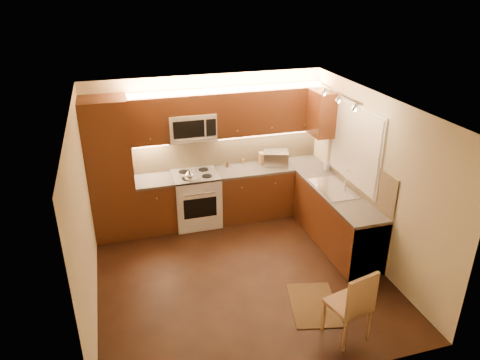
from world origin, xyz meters
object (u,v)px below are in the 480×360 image
object	(u,v)px
microwave	(192,126)
toaster_oven	(276,158)
sink	(335,184)
dining_chair	(348,303)
knife_block	(262,158)
kettle	(189,175)
soap_bottle	(327,165)
stove	(196,199)

from	to	relation	value
microwave	toaster_oven	size ratio (longest dim) A/B	1.79
sink	dining_chair	world-z (taller)	sink
knife_block	dining_chair	xyz separation A→B (m)	(-0.07, -3.33, -0.52)
kettle	dining_chair	xyz separation A→B (m)	(1.30, -2.97, -0.53)
microwave	soap_bottle	distance (m)	2.39
kettle	soap_bottle	bearing A→B (deg)	-12.66
knife_block	soap_bottle	size ratio (longest dim) A/B	1.20
microwave	toaster_oven	bearing A→B (deg)	-3.58
stove	knife_block	world-z (taller)	knife_block
kettle	soap_bottle	size ratio (longest dim) A/B	1.06
toaster_oven	dining_chair	size ratio (longest dim) A/B	0.44
toaster_oven	dining_chair	world-z (taller)	toaster_oven
stove	dining_chair	size ratio (longest dim) A/B	0.95
kettle	toaster_oven	bearing A→B (deg)	1.44
stove	knife_block	xyz separation A→B (m)	(1.23, 0.16, 0.55)
stove	toaster_oven	distance (m)	1.56
dining_chair	microwave	bearing A→B (deg)	95.87
sink	knife_block	size ratio (longest dim) A/B	4.06
kettle	microwave	bearing A→B (deg)	60.39
microwave	toaster_oven	distance (m)	1.61
knife_block	dining_chair	distance (m)	3.37
microwave	dining_chair	world-z (taller)	microwave
sink	soap_bottle	world-z (taller)	soap_bottle
stove	soap_bottle	distance (m)	2.31
stove	kettle	bearing A→B (deg)	-123.96
soap_bottle	kettle	bearing A→B (deg)	157.83
toaster_oven	knife_block	size ratio (longest dim) A/B	2.00
stove	microwave	distance (m)	1.27
knife_block	dining_chair	bearing A→B (deg)	-91.98
soap_bottle	dining_chair	world-z (taller)	soap_bottle
stove	microwave	size ratio (longest dim) A/B	1.21
microwave	toaster_oven	xyz separation A→B (m)	(1.45, -0.09, -0.69)
dining_chair	sink	bearing A→B (deg)	54.23
knife_block	soap_bottle	world-z (taller)	knife_block
microwave	kettle	size ratio (longest dim) A/B	4.05
kettle	soap_bottle	world-z (taller)	kettle
knife_block	soap_bottle	distance (m)	1.13
soap_bottle	sink	bearing A→B (deg)	-123.26
toaster_oven	sink	bearing A→B (deg)	-46.79
stove	sink	world-z (taller)	sink
stove	dining_chair	bearing A→B (deg)	-69.91
toaster_oven	soap_bottle	xyz separation A→B (m)	(0.76, -0.46, -0.04)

